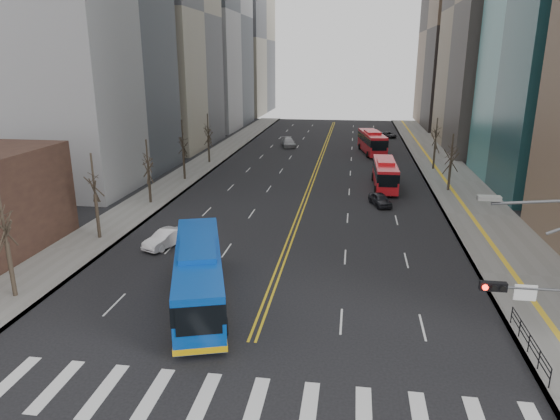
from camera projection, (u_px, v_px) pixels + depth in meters
name	position (u px, v px, depth m)	size (l,w,h in m)	color
ground	(229.00, 403.00, 22.05)	(220.00, 220.00, 0.00)	black
sidewalk_right	(453.00, 181.00, 62.18)	(7.00, 130.00, 0.15)	slate
sidewalk_left	(191.00, 172.00, 66.97)	(5.00, 130.00, 0.15)	slate
crosswalk	(229.00, 403.00, 22.05)	(26.70, 4.00, 0.01)	silver
centerline	(319.00, 162.00, 74.14)	(0.55, 100.00, 0.01)	gold
pedestrian_railing	(529.00, 340.00, 25.48)	(0.06, 6.06, 1.02)	black
street_trees	(241.00, 152.00, 54.38)	(35.20, 47.20, 7.60)	#2E261C
blue_bus	(199.00, 273.00, 30.72)	(6.54, 13.21, 3.76)	#0A41A4
red_bus_near	(385.00, 172.00, 58.80)	(2.78, 10.47, 3.33)	red
red_bus_far	(372.00, 141.00, 80.33)	(4.55, 11.84, 3.66)	red
car_white	(166.00, 238.00, 40.39)	(1.47, 4.22, 1.39)	white
car_dark_mid	(380.00, 200.00, 51.76)	(1.55, 3.84, 1.31)	black
car_silver	(288.00, 142.00, 86.97)	(2.11, 5.18, 1.50)	#98999D
car_dark_far	(389.00, 135.00, 97.32)	(1.81, 3.92, 1.09)	black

